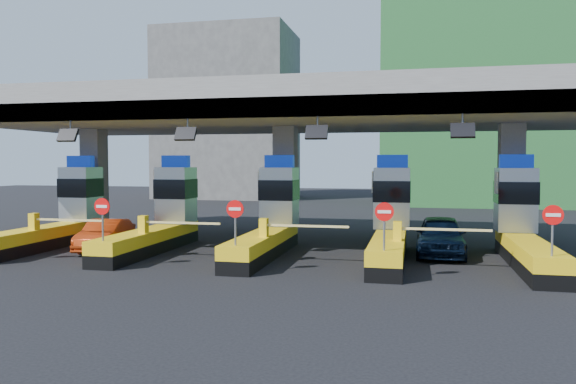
# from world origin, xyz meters

# --- Properties ---
(ground) EXTENTS (120.00, 120.00, 0.00)m
(ground) POSITION_xyz_m (0.00, 0.00, 0.00)
(ground) COLOR black
(ground) RESTS_ON ground
(toll_canopy) EXTENTS (28.00, 12.09, 7.00)m
(toll_canopy) POSITION_xyz_m (0.00, 2.87, 6.13)
(toll_canopy) COLOR slate
(toll_canopy) RESTS_ON ground
(toll_lane_far_left) EXTENTS (4.43, 8.00, 4.16)m
(toll_lane_far_left) POSITION_xyz_m (-10.00, 0.28, 1.40)
(toll_lane_far_left) COLOR black
(toll_lane_far_left) RESTS_ON ground
(toll_lane_left) EXTENTS (4.43, 8.00, 4.16)m
(toll_lane_left) POSITION_xyz_m (-5.00, 0.28, 1.40)
(toll_lane_left) COLOR black
(toll_lane_left) RESTS_ON ground
(toll_lane_center) EXTENTS (4.43, 8.00, 4.16)m
(toll_lane_center) POSITION_xyz_m (0.00, 0.28, 1.40)
(toll_lane_center) COLOR black
(toll_lane_center) RESTS_ON ground
(toll_lane_right) EXTENTS (4.43, 8.00, 4.16)m
(toll_lane_right) POSITION_xyz_m (5.00, 0.28, 1.40)
(toll_lane_right) COLOR black
(toll_lane_right) RESTS_ON ground
(toll_lane_far_right) EXTENTS (4.43, 8.00, 4.16)m
(toll_lane_far_right) POSITION_xyz_m (10.00, 0.28, 1.40)
(toll_lane_far_right) COLOR black
(toll_lane_far_right) RESTS_ON ground
(bg_building_scaffold) EXTENTS (18.00, 12.00, 28.00)m
(bg_building_scaffold) POSITION_xyz_m (12.00, 32.00, 14.00)
(bg_building_scaffold) COLOR #1E5926
(bg_building_scaffold) RESTS_ON ground
(bg_building_concrete) EXTENTS (14.00, 10.00, 18.00)m
(bg_building_concrete) POSITION_xyz_m (-14.00, 36.00, 9.00)
(bg_building_concrete) COLOR #4C4C49
(bg_building_concrete) RESTS_ON ground
(van) EXTENTS (2.04, 4.85, 1.64)m
(van) POSITION_xyz_m (7.00, 1.06, 0.82)
(van) COLOR black
(van) RESTS_ON ground
(red_car) EXTENTS (2.13, 4.25, 1.34)m
(red_car) POSITION_xyz_m (-7.20, -0.75, 0.67)
(red_car) COLOR #9C2B0C
(red_car) RESTS_ON ground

